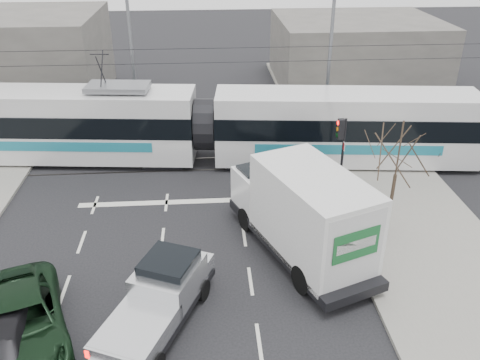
{
  "coord_description": "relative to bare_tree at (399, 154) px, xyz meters",
  "views": [
    {
      "loc": [
        0.25,
        -14.7,
        11.94
      ],
      "look_at": [
        1.64,
        4.58,
        1.8
      ],
      "focal_mm": 38.0,
      "sensor_mm": 36.0,
      "label": 1
    }
  ],
  "objects": [
    {
      "name": "building_left",
      "position": [
        -21.6,
        19.5,
        -0.79
      ],
      "size": [
        14.0,
        10.0,
        6.0
      ],
      "primitive_type": "cube",
      "color": "slate",
      "rests_on": "ground"
    },
    {
      "name": "bare_tree",
      "position": [
        0.0,
        0.0,
        0.0
      ],
      "size": [
        2.4,
        2.4,
        5.0
      ],
      "color": "#47382B",
      "rests_on": "ground"
    },
    {
      "name": "sidewalk_right",
      "position": [
        1.4,
        -2.5,
        -3.72
      ],
      "size": [
        6.0,
        60.0,
        0.15
      ],
      "primitive_type": "cube",
      "color": "gray",
      "rests_on": "ground"
    },
    {
      "name": "tram",
      "position": [
        -7.43,
        7.91,
        -1.74
      ],
      "size": [
        28.48,
        5.63,
        5.78
      ],
      "rotation": [
        0.0,
        0.0,
        -0.1
      ],
      "color": "silver",
      "rests_on": "ground"
    },
    {
      "name": "street_lamp_near",
      "position": [
        -0.29,
        11.5,
        1.32
      ],
      "size": [
        2.38,
        0.25,
        9.0
      ],
      "color": "slate",
      "rests_on": "ground"
    },
    {
      "name": "traffic_signal",
      "position": [
        -1.13,
        4.0,
        -1.05
      ],
      "size": [
        0.44,
        0.44,
        3.6
      ],
      "color": "black",
      "rests_on": "ground"
    },
    {
      "name": "green_car",
      "position": [
        -13.21,
        -4.86,
        -3.04
      ],
      "size": [
        4.23,
        5.96,
        1.51
      ],
      "primitive_type": "imported",
      "rotation": [
        0.0,
        0.0,
        0.35
      ],
      "color": "black",
      "rests_on": "ground"
    },
    {
      "name": "building_right",
      "position": [
        4.4,
        21.5,
        -1.29
      ],
      "size": [
        12.0,
        10.0,
        5.0
      ],
      "primitive_type": "cube",
      "color": "slate",
      "rests_on": "ground"
    },
    {
      "name": "navy_pickup",
      "position": [
        -2.87,
        1.84,
        -2.76
      ],
      "size": [
        3.12,
        5.28,
        2.1
      ],
      "rotation": [
        0.0,
        0.0,
        -0.28
      ],
      "color": "black",
      "rests_on": "ground"
    },
    {
      "name": "ground",
      "position": [
        -7.6,
        -2.5,
        -3.79
      ],
      "size": [
        120.0,
        120.0,
        0.0
      ],
      "primitive_type": "plane",
      "color": "black",
      "rests_on": "ground"
    },
    {
      "name": "rails",
      "position": [
        -7.6,
        7.5,
        -3.78
      ],
      "size": [
        60.0,
        1.6,
        0.03
      ],
      "primitive_type": "cube",
      "color": "#33302D",
      "rests_on": "ground"
    },
    {
      "name": "silver_pickup",
      "position": [
        -8.99,
        -4.27,
        -2.8
      ],
      "size": [
        3.89,
        5.79,
        2.0
      ],
      "rotation": [
        0.0,
        0.0,
        -0.41
      ],
      "color": "black",
      "rests_on": "ground"
    },
    {
      "name": "street_lamp_far",
      "position": [
        -11.79,
        13.5,
        1.32
      ],
      "size": [
        2.38,
        0.25,
        9.0
      ],
      "color": "slate",
      "rests_on": "ground"
    },
    {
      "name": "catenary",
      "position": [
        -7.6,
        7.5,
        0.09
      ],
      "size": [
        60.0,
        0.2,
        7.0
      ],
      "color": "black",
      "rests_on": "ground"
    },
    {
      "name": "box_truck",
      "position": [
        -3.79,
        -0.92,
        -1.93
      ],
      "size": [
        5.16,
        7.98,
        3.78
      ],
      "rotation": [
        0.0,
        0.0,
        0.37
      ],
      "color": "black",
      "rests_on": "ground"
    }
  ]
}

